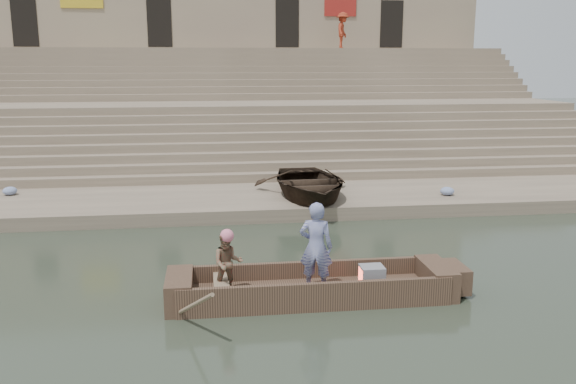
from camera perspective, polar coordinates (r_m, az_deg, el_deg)
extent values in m
plane|color=#242E22|center=(11.77, -9.35, -10.93)|extent=(120.00, 120.00, 0.00)
cube|color=gray|center=(19.33, -8.69, -1.04)|extent=(32.00, 4.00, 0.40)
cube|color=gray|center=(26.52, -8.49, 5.20)|extent=(32.00, 3.00, 2.80)
cube|color=gray|center=(33.38, -8.38, 8.70)|extent=(32.00, 3.00, 5.20)
cube|color=gray|center=(21.50, -8.60, 0.72)|extent=(32.00, 0.50, 0.70)
cube|color=gray|center=(21.96, -8.59, 1.36)|extent=(32.00, 0.50, 1.00)
cube|color=gray|center=(22.42, -8.58, 1.98)|extent=(32.00, 0.50, 1.30)
cube|color=gray|center=(22.89, -8.57, 2.57)|extent=(32.00, 0.50, 1.60)
cube|color=gray|center=(23.36, -8.56, 3.13)|extent=(32.00, 0.50, 1.90)
cube|color=gray|center=(23.83, -8.56, 3.68)|extent=(32.00, 0.50, 2.20)
cube|color=gray|center=(24.31, -8.55, 4.20)|extent=(32.00, 0.50, 2.50)
cube|color=gray|center=(24.78, -8.54, 4.71)|extent=(32.00, 0.50, 2.80)
cube|color=gray|center=(28.24, -8.45, 5.93)|extent=(32.00, 0.50, 3.10)
cube|color=gray|center=(28.72, -8.44, 6.33)|extent=(32.00, 0.50, 3.40)
cube|color=gray|center=(29.20, -8.44, 6.73)|extent=(32.00, 0.50, 3.70)
cube|color=gray|center=(29.69, -8.43, 7.11)|extent=(32.00, 0.50, 4.00)
cube|color=gray|center=(30.17, -8.43, 7.47)|extent=(32.00, 0.50, 4.30)
cube|color=gray|center=(30.66, -8.43, 7.83)|extent=(32.00, 0.50, 4.60)
cube|color=gray|center=(31.15, -8.42, 8.17)|extent=(32.00, 0.50, 4.90)
cube|color=gray|center=(31.64, -8.42, 8.51)|extent=(32.00, 0.50, 5.20)
cube|color=#9C8B6A|center=(37.33, -8.45, 13.67)|extent=(32.00, 5.00, 11.20)
cube|color=black|center=(36.19, -23.43, 14.46)|extent=(1.30, 0.18, 2.60)
cube|color=black|center=(35.01, -11.95, 15.28)|extent=(1.30, 0.18, 2.60)
cube|color=black|center=(35.22, -0.09, 15.52)|extent=(1.30, 0.18, 2.60)
cube|color=black|center=(36.48, 9.64, 15.24)|extent=(1.30, 0.18, 2.60)
cube|color=maroon|center=(35.73, 4.92, 17.04)|extent=(1.80, 0.10, 1.20)
cube|color=brown|center=(12.13, 2.18, -9.48)|extent=(5.00, 1.30, 0.22)
cube|color=brown|center=(11.50, 2.72, -9.82)|extent=(5.20, 0.12, 0.56)
cube|color=brown|center=(12.64, 1.72, -7.73)|extent=(5.20, 0.12, 0.56)
cube|color=brown|center=(11.93, -10.13, -9.08)|extent=(0.50, 1.30, 0.60)
cube|color=brown|center=(12.72, 13.70, -7.87)|extent=(0.50, 1.30, 0.60)
cube|color=brown|center=(12.86, 15.38, -7.65)|extent=(0.35, 0.90, 0.50)
cube|color=#937A5B|center=(11.87, -6.25, -8.54)|extent=(0.30, 1.20, 0.08)
cylinder|color=#937A5B|center=(11.09, -9.55, -10.75)|extent=(1.03, 2.10, 1.36)
sphere|color=pink|center=(11.54, -5.73, -4.10)|extent=(0.26, 0.26, 0.26)
imported|color=navy|center=(11.71, 2.64, -5.15)|extent=(0.74, 0.60, 1.76)
imported|color=#27764F|center=(11.71, -5.68, -6.64)|extent=(0.60, 0.48, 1.20)
cube|color=gray|center=(12.27, 7.86, -7.78)|extent=(0.46, 0.42, 0.40)
cube|color=#E5593F|center=(12.22, 6.90, -7.84)|extent=(0.04, 0.34, 0.32)
imported|color=#2D2116|center=(18.97, 1.95, 0.85)|extent=(3.25, 4.45, 0.90)
imported|color=maroon|center=(34.26, 5.15, 14.83)|extent=(1.13, 1.42, 1.92)
ellipsoid|color=#3F5999|center=(21.25, -24.60, 0.09)|extent=(0.44, 0.44, 0.26)
ellipsoid|color=#3F5999|center=(19.94, 14.69, 0.08)|extent=(0.44, 0.44, 0.26)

